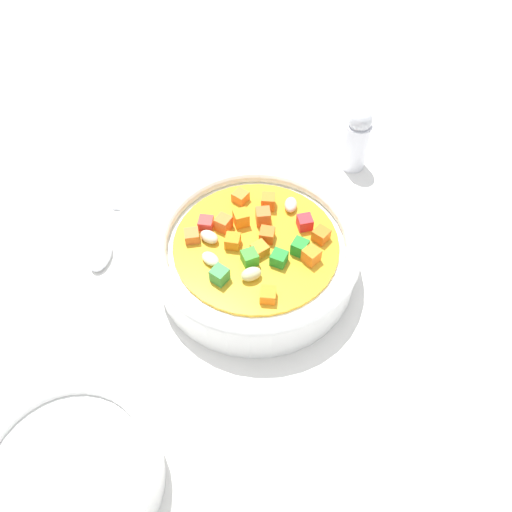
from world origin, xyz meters
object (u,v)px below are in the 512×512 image
Objects in this scene: side_bowl_small at (71,475)px; soup_bowl_main at (256,253)px; pepper_shaker at (357,139)px; spoon at (115,210)px.

soup_bowl_main is at bearing 160.40° from side_bowl_small.
pepper_shaker is at bearing 157.98° from soup_bowl_main.
pepper_shaker reaches higher than side_bowl_small.
side_bowl_small reaches higher than spoon.
side_bowl_small is at bearing 7.63° from spoon.
pepper_shaker is (-13.97, 23.74, 3.36)cm from spoon.
soup_bowl_main reaches higher than side_bowl_small.
spoon is 27.76cm from pepper_shaker.
spoon is at bearing -102.19° from soup_bowl_main.
soup_bowl_main is 23.98cm from side_bowl_small.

